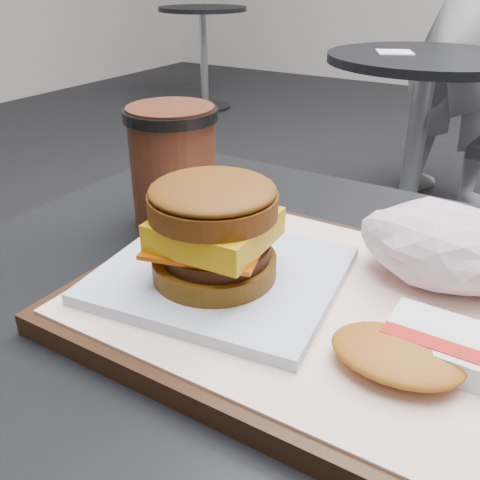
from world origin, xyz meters
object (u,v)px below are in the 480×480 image
at_px(hash_brown, 429,351).
at_px(customer_table, 334,479).
at_px(serving_tray, 320,309).
at_px(coffee_cup, 173,163).
at_px(crumpled_wrapper, 447,245).
at_px(neighbor_table, 420,112).
at_px(patron, 474,12).
at_px(breakfast_sandwich, 216,241).

bearing_deg(hash_brown, customer_table, 145.09).
distance_m(serving_tray, coffee_cup, 0.23).
xyz_separation_m(hash_brown, coffee_cup, (-0.30, 0.12, 0.04)).
height_order(customer_table, crumpled_wrapper, crumpled_wrapper).
xyz_separation_m(serving_tray, crumpled_wrapper, (0.07, 0.08, 0.04)).
bearing_deg(neighbor_table, patron, 88.50).
distance_m(customer_table, breakfast_sandwich, 0.27).
relative_size(serving_tray, hash_brown, 3.18).
height_order(serving_tray, patron, patron).
bearing_deg(serving_tray, hash_brown, -20.92).
relative_size(customer_table, patron, 0.47).
xyz_separation_m(coffee_cup, patron, (-0.10, 2.20, 0.01)).
distance_m(customer_table, coffee_cup, 0.35).
height_order(serving_tray, hash_brown, hash_brown).
height_order(customer_table, coffee_cup, coffee_cup).
height_order(customer_table, breakfast_sandwich, breakfast_sandwich).
bearing_deg(hash_brown, neighbor_table, 103.80).
relative_size(coffee_cup, patron, 0.08).
distance_m(breakfast_sandwich, hash_brown, 0.18).
height_order(customer_table, hash_brown, hash_brown).
height_order(serving_tray, neighbor_table, serving_tray).
bearing_deg(breakfast_sandwich, customer_table, 18.63).
height_order(hash_brown, coffee_cup, coffee_cup).
relative_size(serving_tray, patron, 0.22).
bearing_deg(coffee_cup, breakfast_sandwich, -40.68).
bearing_deg(serving_tray, breakfast_sandwich, -163.59).
bearing_deg(patron, serving_tray, 120.65).
distance_m(breakfast_sandwich, patron, 2.32).
bearing_deg(patron, neighbor_table, 111.44).
distance_m(customer_table, crumpled_wrapper, 0.25).
bearing_deg(serving_tray, neighbor_table, 101.09).
bearing_deg(breakfast_sandwich, hash_brown, -3.51).
height_order(breakfast_sandwich, hash_brown, breakfast_sandwich).
distance_m(serving_tray, crumpled_wrapper, 0.12).
height_order(breakfast_sandwich, patron, patron).
bearing_deg(coffee_cup, serving_tray, -22.16).
bearing_deg(breakfast_sandwich, crumpled_wrapper, 34.48).
relative_size(serving_tray, coffee_cup, 2.95).
distance_m(customer_table, serving_tray, 0.20).
bearing_deg(customer_table, serving_tray, -154.34).
xyz_separation_m(crumpled_wrapper, neighbor_table, (-0.40, 1.58, -0.27)).
relative_size(breakfast_sandwich, crumpled_wrapper, 1.52).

